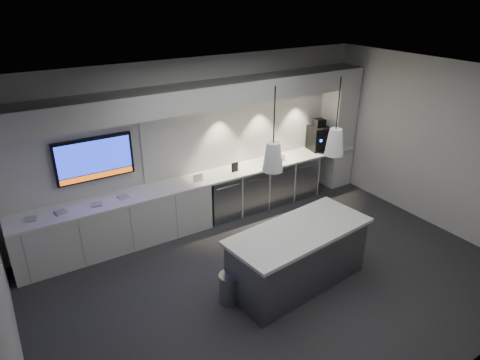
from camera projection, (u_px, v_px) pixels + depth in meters
floor at (276, 279)px, 6.55m from camera, size 7.00×7.00×0.00m
ceiling at (285, 83)px, 5.30m from camera, size 7.00×7.00×0.00m
wall_back at (199, 141)px, 7.86m from camera, size 7.00×0.00×7.00m
wall_front at (441, 291)px, 3.99m from camera, size 7.00×0.00×7.00m
wall_right at (438, 146)px, 7.60m from camera, size 0.00×7.00×7.00m
back_counter at (208, 178)px, 7.86m from camera, size 6.80×0.65×0.04m
left_base_cabinets at (117, 224)px, 7.21m from camera, size 3.30×0.63×0.86m
fridge_unit_a at (220, 196)px, 8.17m from camera, size 0.60×0.61×0.85m
fridge_unit_b at (248, 189)px, 8.47m from camera, size 0.60×0.61×0.85m
fridge_unit_c at (274, 182)px, 8.78m from camera, size 0.60×0.61×0.85m
fridge_unit_d at (298, 175)px, 9.08m from camera, size 0.60×0.61×0.85m
backsplash at (254, 128)px, 8.40m from camera, size 4.60×0.03×1.30m
soffit at (205, 95)px, 7.25m from camera, size 6.90×0.60×0.40m
column at (338, 128)px, 9.24m from camera, size 0.55×0.55×2.60m
wall_tv at (94, 159)px, 6.88m from camera, size 1.25×0.07×0.72m
island at (298, 256)px, 6.29m from camera, size 2.28×1.18×0.93m
bin at (230, 288)px, 6.02m from camera, size 0.37×0.37×0.44m
coffee_machine at (318, 137)px, 9.04m from camera, size 0.43×0.58×0.67m
sign_black at (235, 167)px, 8.03m from camera, size 0.14×0.02×0.18m
sign_white at (198, 178)px, 7.63m from camera, size 0.18×0.02×0.14m
cup_cluster at (278, 157)px, 8.53m from camera, size 0.26×0.17×0.14m
tray_a at (31, 219)px, 6.41m from camera, size 0.20×0.20×0.02m
tray_b at (61, 212)px, 6.60m from camera, size 0.19×0.19×0.02m
tray_c at (97, 204)px, 6.84m from camera, size 0.19×0.19×0.02m
tray_d at (123, 197)px, 7.07m from camera, size 0.19×0.19×0.02m
pendant_left at (273, 156)px, 5.34m from camera, size 0.26×0.26×1.07m
pendant_right at (335, 142)px, 5.84m from camera, size 0.26×0.26×1.07m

